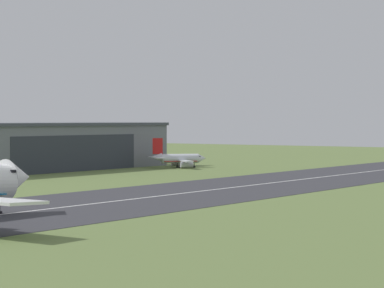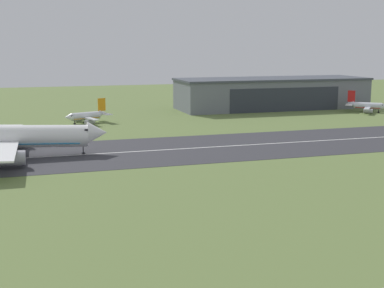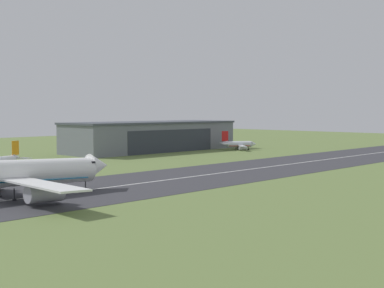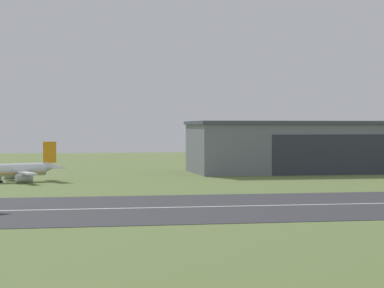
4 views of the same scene
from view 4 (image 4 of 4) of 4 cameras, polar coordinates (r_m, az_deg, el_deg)
runway_strip at (r=116.05m, az=4.21°, el=-4.74°), size 382.12×40.17×0.06m
runway_centreline at (r=116.05m, az=4.21°, el=-4.72°), size 343.91×0.70×0.01m
hangar_building at (r=209.73m, az=11.90°, el=-0.18°), size 87.56×28.07×13.84m
airplane_parked_centre at (r=171.01m, az=-12.83°, el=-1.95°), size 18.00×19.06×8.93m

